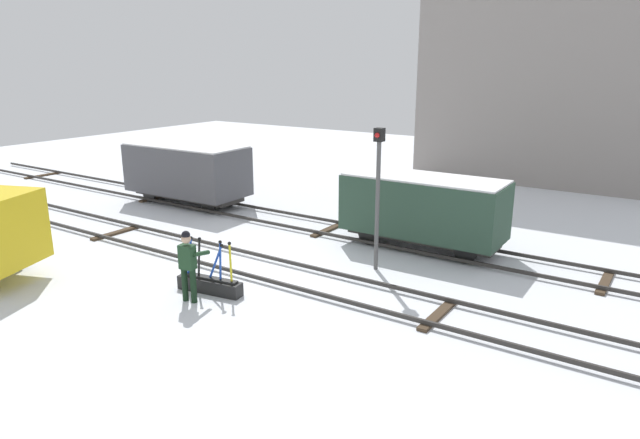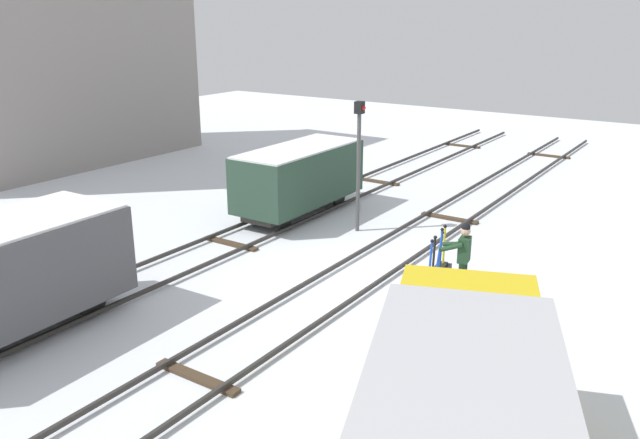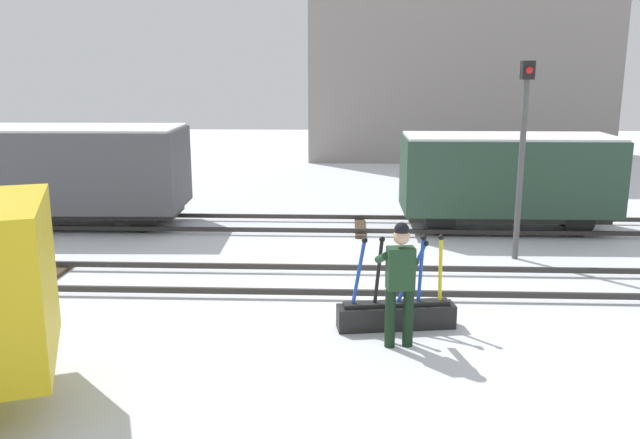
# 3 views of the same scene
# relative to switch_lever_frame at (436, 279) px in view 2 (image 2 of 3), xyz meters

# --- Properties ---
(ground_plane) EXTENTS (60.00, 60.00, 0.00)m
(ground_plane) POSITION_rel_switch_lever_frame_xyz_m (-0.45, 1.93, -0.25)
(ground_plane) COLOR silver
(track_main_line) EXTENTS (44.00, 1.94, 0.18)m
(track_main_line) POSITION_rel_switch_lever_frame_xyz_m (-0.45, 1.93, -0.14)
(track_main_line) COLOR #2D2B28
(track_main_line) RESTS_ON ground_plane
(track_siding_near) EXTENTS (44.00, 1.94, 0.18)m
(track_siding_near) POSITION_rel_switch_lever_frame_xyz_m (-0.45, 6.29, -0.14)
(track_siding_near) COLOR #2D2B28
(track_siding_near) RESTS_ON ground_plane
(switch_lever_frame) EXTENTS (1.83, 0.63, 1.45)m
(switch_lever_frame) POSITION_rel_switch_lever_frame_xyz_m (0.00, 0.00, 0.00)
(switch_lever_frame) COLOR black
(switch_lever_frame) RESTS_ON ground_plane
(rail_worker) EXTENTS (0.61, 0.75, 1.82)m
(rail_worker) POSITION_rel_switch_lever_frame_xyz_m (-0.02, -0.66, 0.78)
(rail_worker) COLOR black
(rail_worker) RESTS_ON ground_plane
(delivery_truck) EXTENTS (6.31, 4.11, 2.82)m
(delivery_truck) POSITION_rel_switch_lever_frame_xyz_m (-7.07, -3.45, 1.35)
(delivery_truck) COLOR gold
(delivery_truck) RESTS_ON ground_plane
(signal_post) EXTENTS (0.24, 0.32, 4.01)m
(signal_post) POSITION_rel_switch_lever_frame_xyz_m (2.73, 3.85, 2.19)
(signal_post) COLOR #4C4C4C
(signal_post) RESTS_ON ground_plane
(apartment_building) EXTENTS (12.64, 5.38, 12.54)m
(apartment_building) POSITION_rel_switch_lever_frame_xyz_m (3.82, 20.10, 6.02)
(apartment_building) COLOR gray
(apartment_building) RESTS_ON ground_plane
(freight_car_mid_siding) EXTENTS (4.98, 2.01, 2.31)m
(freight_car_mid_siding) POSITION_rel_switch_lever_frame_xyz_m (3.05, 6.29, 1.08)
(freight_car_mid_siding) COLOR #2D2B28
(freight_car_mid_siding) RESTS_ON ground_plane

